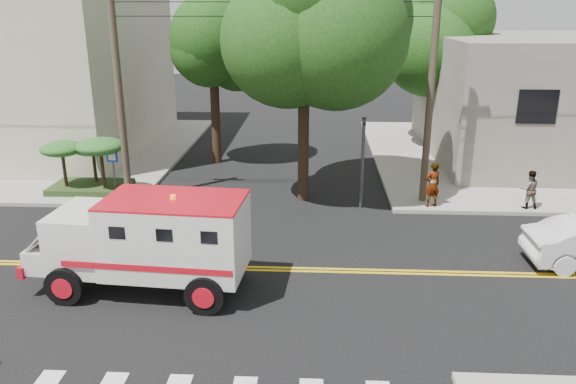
{
  "coord_description": "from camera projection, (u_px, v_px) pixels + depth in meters",
  "views": [
    {
      "loc": [
        2.03,
        -15.31,
        7.6
      ],
      "look_at": [
        1.09,
        2.61,
        1.6
      ],
      "focal_mm": 35.0,
      "sensor_mm": 36.0,
      "label": 1
    }
  ],
  "objects": [
    {
      "name": "tree_main",
      "position": [
        316.0,
        16.0,
        20.51
      ],
      "size": [
        6.08,
        5.7,
        9.85
      ],
      "color": "black",
      "rests_on": "ground"
    },
    {
      "name": "pedestrian_a",
      "position": [
        432.0,
        185.0,
        21.57
      ],
      "size": [
        0.75,
        0.62,
        1.75
      ],
      "primitive_type": "imported",
      "rotation": [
        0.0,
        0.0,
        3.5
      ],
      "color": "gray",
      "rests_on": "sidewalk_ne"
    },
    {
      "name": "traffic_signal",
      "position": [
        363.0,
        153.0,
        21.42
      ],
      "size": [
        0.15,
        0.18,
        3.6
      ],
      "color": "#3F3F42",
      "rests_on": "ground"
    },
    {
      "name": "tree_right",
      "position": [
        448.0,
        35.0,
        29.57
      ],
      "size": [
        4.8,
        4.5,
        8.2
      ],
      "color": "black",
      "rests_on": "ground"
    },
    {
      "name": "sidewalk_ne",
      "position": [
        537.0,
        157.0,
        29.1
      ],
      "size": [
        17.0,
        17.0,
        0.15
      ],
      "primitive_type": "cube",
      "color": "gray",
      "rests_on": "ground"
    },
    {
      "name": "pedestrian_b",
      "position": [
        529.0,
        189.0,
        21.43
      ],
      "size": [
        0.75,
        0.59,
        1.5
      ],
      "primitive_type": "imported",
      "rotation": [
        0.0,
        0.0,
        3.1
      ],
      "color": "gray",
      "rests_on": "sidewalk_ne"
    },
    {
      "name": "ground",
      "position": [
        248.0,
        269.0,
        17.01
      ],
      "size": [
        100.0,
        100.0,
        0.0
      ],
      "primitive_type": "plane",
      "color": "black",
      "rests_on": "ground"
    },
    {
      "name": "utility_pole_right",
      "position": [
        431.0,
        91.0,
        21.14
      ],
      "size": [
        0.28,
        0.28,
        9.0
      ],
      "primitive_type": "cylinder",
      "color": "#382D23",
      "rests_on": "ground"
    },
    {
      "name": "building_right",
      "position": [
        572.0,
        97.0,
        28.52
      ],
      "size": [
        14.0,
        12.0,
        6.0
      ],
      "primitive_type": "cube",
      "color": "#6C655D",
      "rests_on": "sidewalk_ne"
    },
    {
      "name": "tree_left",
      "position": [
        219.0,
        46.0,
        26.49
      ],
      "size": [
        4.48,
        4.2,
        7.7
      ],
      "color": "black",
      "rests_on": "ground"
    },
    {
      "name": "utility_pole_left",
      "position": [
        119.0,
        90.0,
        21.54
      ],
      "size": [
        0.28,
        0.28,
        9.0
      ],
      "primitive_type": "cylinder",
      "color": "#382D23",
      "rests_on": "ground"
    },
    {
      "name": "armored_truck",
      "position": [
        149.0,
        238.0,
        15.29
      ],
      "size": [
        6.14,
        2.81,
        2.73
      ],
      "rotation": [
        0.0,
        0.0,
        -0.08
      ],
      "color": "silver",
      "rests_on": "ground"
    },
    {
      "name": "sidewalk_nw",
      "position": [
        30.0,
        151.0,
        30.44
      ],
      "size": [
        17.0,
        17.0,
        0.15
      ],
      "primitive_type": "cube",
      "color": "gray",
      "rests_on": "ground"
    },
    {
      "name": "palm_planter",
      "position": [
        87.0,
        157.0,
        23.13
      ],
      "size": [
        3.52,
        2.63,
        2.36
      ],
      "color": "#1E3314",
      "rests_on": "sidewalk_nw"
    },
    {
      "name": "accessibility_sign",
      "position": [
        113.0,
        167.0,
        22.73
      ],
      "size": [
        0.45,
        0.1,
        2.02
      ],
      "color": "#3F3F42",
      "rests_on": "ground"
    }
  ]
}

